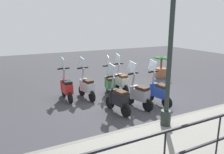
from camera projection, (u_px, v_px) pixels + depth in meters
The scene contains 11 objects.
ground_plane at pixel (127, 100), 8.00m from camera, with size 28.00×28.00×0.00m, color #38383D.
promenade_walkway at pixel (194, 138), 5.26m from camera, with size 2.20×20.00×0.15m.
lamp_post_near at pixel (170, 48), 5.29m from camera, with size 0.26×0.90×4.57m.
potted_palm at pixel (161, 68), 11.38m from camera, with size 1.06×0.66×1.05m.
scooter_near_0 at pixel (158, 91), 7.49m from camera, with size 1.23×0.44×1.54m.
scooter_near_1 at pixel (139, 94), 7.22m from camera, with size 1.21×0.51×1.54m.
scooter_near_2 at pixel (118, 98), 6.82m from camera, with size 1.23×0.46×1.54m.
scooter_far_0 at pixel (121, 81), 8.85m from camera, with size 1.23×0.44×1.54m.
scooter_far_1 at pixel (110, 84), 8.43m from camera, with size 1.21×0.52×1.54m.
scooter_far_2 at pixel (87, 86), 8.08m from camera, with size 1.23×0.44×1.54m.
scooter_far_3 at pixel (67, 87), 7.96m from camera, with size 1.23×0.44×1.54m.
Camera 1 is at (-6.47, 3.92, 2.79)m, focal length 35.00 mm.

